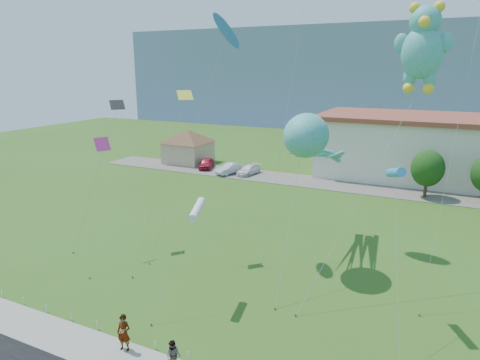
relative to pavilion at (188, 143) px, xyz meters
The scene contains 19 objects.
ground 45.05m from the pavilion, 57.72° to the right, with size 160.00×160.00×0.00m, color #325417.
parking_strip 24.37m from the pavilion, ahead, with size 70.00×6.00×0.06m, color #59544C.
hill_ridge 85.96m from the pavilion, 73.69° to the left, with size 160.00×50.00×25.00m, color slate.
pavilion is the anchor object (origin of this frame).
rope_fence 46.13m from the pavilion, 58.59° to the right, with size 26.05×0.05×0.50m.
tree_near 34.24m from the pavilion, ahead, with size 3.60×3.60×5.47m.
pedestrian_left 45.63m from the pavilion, 61.61° to the right, with size 0.73×0.48×1.99m, color gray.
pedestrian_right 47.40m from the pavilion, 58.36° to the right, with size 0.77×0.60×1.59m, color gray.
parked_car_red 5.69m from the pavilion, 27.58° to the right, with size 1.72×4.26×1.45m, color #AC152E.
parked_car_silver 10.19m from the pavilion, 22.80° to the right, with size 1.51×4.33×1.43m, color #BBBCC3.
parked_car_white 12.26m from the pavilion, 14.53° to the right, with size 1.73×4.26×1.24m, color white.
octopus_kite 36.99m from the pavilion, 43.04° to the right, with size 3.08×14.26×11.21m.
teddy_bear_kite 42.77m from the pavilion, 35.21° to the right, with size 6.68×10.83×18.27m.
small_kite_pink 33.57m from the pavilion, 68.46° to the right, with size 2.93×5.27×9.03m.
small_kite_blue 35.34m from the pavilion, 52.05° to the right, with size 4.61×6.44×17.47m.
small_kite_yellow 34.17m from the pavilion, 58.15° to the right, with size 1.55×6.79×12.67m.
small_kite_cyan 45.47m from the pavilion, 42.74° to the right, with size 1.84×6.57×9.09m.
small_kite_white 40.74m from the pavilion, 56.55° to the right, with size 1.22×4.98×6.40m.
small_kite_black 31.64m from the pavilion, 68.18° to the right, with size 2.43×4.99×11.80m.
Camera 1 is at (11.37, -16.73, 14.21)m, focal length 32.00 mm.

